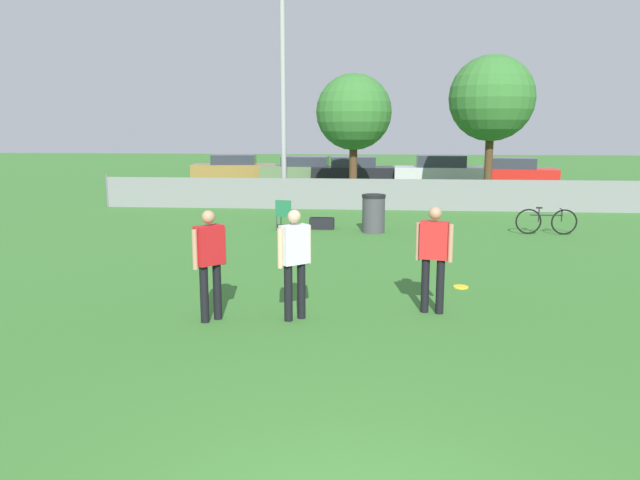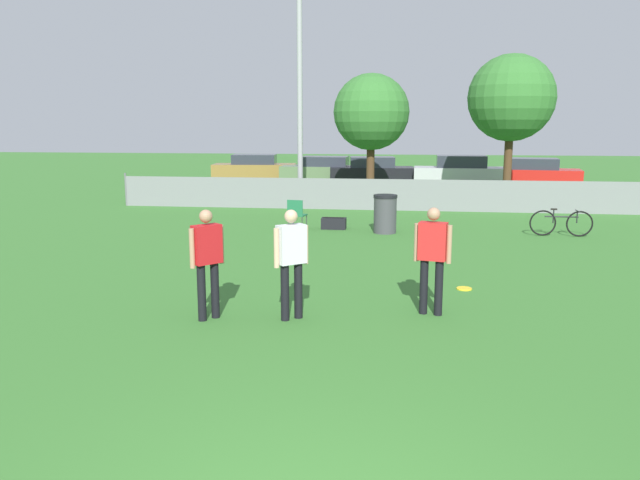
{
  "view_description": "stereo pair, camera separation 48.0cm",
  "coord_description": "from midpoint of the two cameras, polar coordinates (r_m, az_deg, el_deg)",
  "views": [
    {
      "loc": [
        0.12,
        -3.97,
        2.97
      ],
      "look_at": [
        -0.79,
        6.36,
        1.05
      ],
      "focal_mm": 35.0,
      "sensor_mm": 36.0,
      "label": 1
    },
    {
      "loc": [
        0.6,
        -3.91,
        2.97
      ],
      "look_at": [
        -0.79,
        6.36,
        1.05
      ],
      "focal_mm": 35.0,
      "sensor_mm": 36.0,
      "label": 2
    }
  ],
  "objects": [
    {
      "name": "parked_car_dark",
      "position": [
        31.54,
        2.56,
        6.32
      ],
      "size": [
        4.33,
        2.18,
        1.4
      ],
      "rotation": [
        0.0,
        0.0,
        0.1
      ],
      "color": "black",
      "rests_on": "ground_plane"
    },
    {
      "name": "parked_car_red",
      "position": [
        31.99,
        16.57,
        5.94
      ],
      "size": [
        4.64,
        2.39,
        1.39
      ],
      "rotation": [
        0.0,
        0.0,
        -0.14
      ],
      "color": "black",
      "rests_on": "ground_plane"
    },
    {
      "name": "parked_car_tan",
      "position": [
        34.18,
        -8.26,
        6.54
      ],
      "size": [
        4.6,
        2.31,
        1.39
      ],
      "rotation": [
        0.0,
        0.0,
        0.11
      ],
      "color": "black",
      "rests_on": "ground_plane"
    },
    {
      "name": "fence_backline",
      "position": [
        22.08,
        4.06,
        4.18
      ],
      "size": [
        19.33,
        0.07,
        1.21
      ],
      "color": "gray",
      "rests_on": "ground_plane"
    },
    {
      "name": "player_receiver_white",
      "position": [
        9.5,
        -3.79,
        -1.51
      ],
      "size": [
        0.47,
        0.45,
        1.71
      ],
      "rotation": [
        0.0,
        0.0,
        0.7
      ],
      "color": "black",
      "rests_on": "ground_plane"
    },
    {
      "name": "gear_bag_sideline",
      "position": [
        18.04,
        -0.59,
        1.53
      ],
      "size": [
        0.71,
        0.39,
        0.34
      ],
      "color": "black",
      "rests_on": "ground_plane"
    },
    {
      "name": "light_pole",
      "position": [
        23.81,
        -4.0,
        14.7
      ],
      "size": [
        0.9,
        0.36,
        7.96
      ],
      "color": "#9E9EA3",
      "rests_on": "ground_plane"
    },
    {
      "name": "player_thrower_red",
      "position": [
        9.94,
        9.01,
        -1.07
      ],
      "size": [
        0.58,
        0.31,
        1.71
      ],
      "rotation": [
        0.0,
        0.0,
        -0.23
      ],
      "color": "black",
      "rests_on": "ground_plane"
    },
    {
      "name": "bicycle_sideline",
      "position": [
        18.11,
        19.28,
        1.63
      ],
      "size": [
        1.65,
        0.44,
        0.75
      ],
      "rotation": [
        0.0,
        0.0,
        -0.02
      ],
      "color": "black",
      "rests_on": "ground_plane"
    },
    {
      "name": "player_defender_red",
      "position": [
        9.62,
        -11.47,
        -1.55
      ],
      "size": [
        0.45,
        0.47,
        1.71
      ],
      "rotation": [
        0.0,
        0.0,
        0.86
      ],
      "color": "black",
      "rests_on": "ground_plane"
    },
    {
      "name": "frisbee_disc",
      "position": [
        11.81,
        11.62,
        -4.23
      ],
      "size": [
        0.28,
        0.28,
        0.03
      ],
      "color": "yellow",
      "rests_on": "ground_plane"
    },
    {
      "name": "folding_chair_sideline",
      "position": [
        17.82,
        -4.02,
        2.48
      ],
      "size": [
        0.53,
        0.53,
        0.87
      ],
      "rotation": [
        0.0,
        0.0,
        2.98
      ],
      "color": "#333338",
      "rests_on": "ground_plane"
    },
    {
      "name": "tree_far_right",
      "position": [
        26.08,
        14.9,
        12.38
      ],
      "size": [
        3.38,
        3.38,
        5.69
      ],
      "color": "#4C331E",
      "rests_on": "ground_plane"
    },
    {
      "name": "tree_near_pole",
      "position": [
        25.41,
        2.55,
        11.57
      ],
      "size": [
        3.03,
        3.03,
        4.99
      ],
      "color": "#4C331E",
      "rests_on": "ground_plane"
    },
    {
      "name": "parked_car_silver",
      "position": [
        31.16,
        10.52,
        6.18
      ],
      "size": [
        4.5,
        1.74,
        1.51
      ],
      "rotation": [
        0.0,
        0.0,
        -0.02
      ],
      "color": "black",
      "rests_on": "ground_plane"
    },
    {
      "name": "trash_bin",
      "position": [
        17.43,
        4.13,
        2.44
      ],
      "size": [
        0.66,
        0.66,
        1.07
      ],
      "color": "#3F3F44",
      "rests_on": "ground_plane"
    },
    {
      "name": "parked_car_olive",
      "position": [
        32.43,
        -1.76,
        6.44
      ],
      "size": [
        4.55,
        1.97,
        1.36
      ],
      "rotation": [
        0.0,
        0.0,
        -0.03
      ],
      "color": "black",
      "rests_on": "ground_plane"
    }
  ]
}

